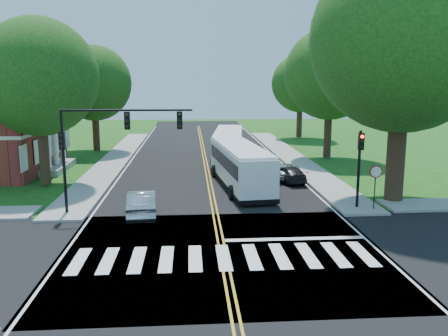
{
  "coord_description": "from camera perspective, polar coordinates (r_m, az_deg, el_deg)",
  "views": [
    {
      "loc": [
        -1.34,
        -19.33,
        7.36
      ],
      "look_at": [
        0.56,
        7.15,
        2.4
      ],
      "focal_mm": 38.0,
      "sensor_mm": 36.0,
      "label": 1
    }
  ],
  "objects": [
    {
      "name": "edge_line_w",
      "position": [
        42.33,
        -11.45,
        0.38
      ],
      "size": [
        0.12,
        70.0,
        0.01
      ],
      "primitive_type": "cube",
      "color": "silver",
      "rests_on": "road"
    },
    {
      "name": "tree_east_mid",
      "position": [
        45.19,
        12.64,
        10.97
      ],
      "size": [
        8.4,
        8.4,
        11.93
      ],
      "color": "#351F15",
      "rests_on": "ground"
    },
    {
      "name": "edge_line_e",
      "position": [
        42.76,
        6.94,
        0.62
      ],
      "size": [
        0.12,
        70.0,
        0.01
      ],
      "primitive_type": "cube",
      "color": "silver",
      "rests_on": "road"
    },
    {
      "name": "tree_west_far",
      "position": [
        50.27,
        -15.41,
        9.8
      ],
      "size": [
        7.6,
        7.6,
        10.67
      ],
      "color": "#351F15",
      "rests_on": "ground"
    },
    {
      "name": "tree_ne_big",
      "position": [
        30.07,
        20.81,
        14.23
      ],
      "size": [
        10.8,
        10.8,
        14.91
      ],
      "color": "#351F15",
      "rests_on": "ground"
    },
    {
      "name": "sidewalk_nw",
      "position": [
        45.46,
        -12.86,
        1.1
      ],
      "size": [
        2.6,
        40.0,
        0.15
      ],
      "primitive_type": "cube",
      "color": "gray",
      "rests_on": "ground"
    },
    {
      "name": "dark_sedan",
      "position": [
        34.85,
        7.89,
        -0.75
      ],
      "size": [
        2.14,
        4.07,
        1.12
      ],
      "primitive_type": "imported",
      "rotation": [
        0.0,
        0.0,
        3.29
      ],
      "color": "black",
      "rests_on": "road"
    },
    {
      "name": "road",
      "position": [
        38.07,
        -2.01,
        -0.56
      ],
      "size": [
        14.0,
        96.0,
        0.01
      ],
      "primitive_type": "cube",
      "color": "black",
      "rests_on": "ground"
    },
    {
      "name": "cross_road",
      "position": [
        20.72,
        -0.13,
        -10.2
      ],
      "size": [
        60.0,
        12.0,
        0.01
      ],
      "primitive_type": "cube",
      "color": "black",
      "rests_on": "ground"
    },
    {
      "name": "ground",
      "position": [
        20.73,
        -0.13,
        -10.22
      ],
      "size": [
        140.0,
        140.0,
        0.0
      ],
      "primitive_type": "plane",
      "color": "#174611",
      "rests_on": "ground"
    },
    {
      "name": "stop_bar",
      "position": [
        22.7,
        8.53,
        -8.41
      ],
      "size": [
        6.6,
        0.4,
        0.01
      ],
      "primitive_type": "cube",
      "color": "silver",
      "rests_on": "road"
    },
    {
      "name": "signal_nw",
      "position": [
        26.32,
        -13.99,
        3.77
      ],
      "size": [
        7.15,
        0.46,
        5.66
      ],
      "color": "black",
      "rests_on": "ground"
    },
    {
      "name": "tree_east_far",
      "position": [
        60.92,
        9.17,
        9.99
      ],
      "size": [
        7.2,
        7.2,
        10.34
      ],
      "color": "#351F15",
      "rests_on": "ground"
    },
    {
      "name": "signal_ne",
      "position": [
        27.83,
        16.01,
        1.08
      ],
      "size": [
        0.3,
        0.46,
        4.4
      ],
      "color": "black",
      "rests_on": "ground"
    },
    {
      "name": "hatchback",
      "position": [
        26.27,
        -9.87,
        -4.22
      ],
      "size": [
        1.85,
        4.41,
        1.42
      ],
      "primitive_type": "imported",
      "rotation": [
        0.0,
        0.0,
        3.22
      ],
      "color": "#ABAEB2",
      "rests_on": "road"
    },
    {
      "name": "sidewalk_ne",
      "position": [
        45.95,
        8.07,
        1.36
      ],
      "size": [
        2.6,
        40.0,
        0.15
      ],
      "primitive_type": "cube",
      "color": "gray",
      "rests_on": "ground"
    },
    {
      "name": "stop_sign",
      "position": [
        27.85,
        17.78,
        -0.96
      ],
      "size": [
        0.76,
        0.08,
        2.53
      ],
      "color": "black",
      "rests_on": "ground"
    },
    {
      "name": "crosswalk",
      "position": [
        20.25,
        -0.03,
        -10.68
      ],
      "size": [
        12.6,
        3.0,
        0.01
      ],
      "primitive_type": "cube",
      "color": "silver",
      "rests_on": "road"
    },
    {
      "name": "bus_follow",
      "position": [
        42.79,
        0.53,
        2.75
      ],
      "size": [
        3.7,
        11.31,
        2.87
      ],
      "rotation": [
        0.0,
        0.0,
        3.02
      ],
      "color": "white",
      "rests_on": "road"
    },
    {
      "name": "suv",
      "position": [
        35.82,
        7.48,
        -0.38
      ],
      "size": [
        2.95,
        4.6,
        1.18
      ],
      "primitive_type": "imported",
      "rotation": [
        0.0,
        0.0,
        2.89
      ],
      "color": "#A4A6AB",
      "rests_on": "road"
    },
    {
      "name": "tree_west_near",
      "position": [
        34.84,
        -21.41,
        10.15
      ],
      "size": [
        8.0,
        8.0,
        11.4
      ],
      "color": "#351F15",
      "rests_on": "ground"
    },
    {
      "name": "bus_lead",
      "position": [
        32.79,
        1.92,
        0.37
      ],
      "size": [
        3.59,
        11.43,
        2.91
      ],
      "rotation": [
        0.0,
        0.0,
        3.24
      ],
      "color": "white",
      "rests_on": "road"
    },
    {
      "name": "center_line",
      "position": [
        42.0,
        -2.21,
        0.51
      ],
      "size": [
        0.36,
        70.0,
        0.01
      ],
      "primitive_type": "cube",
      "color": "gold",
      "rests_on": "road"
    }
  ]
}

